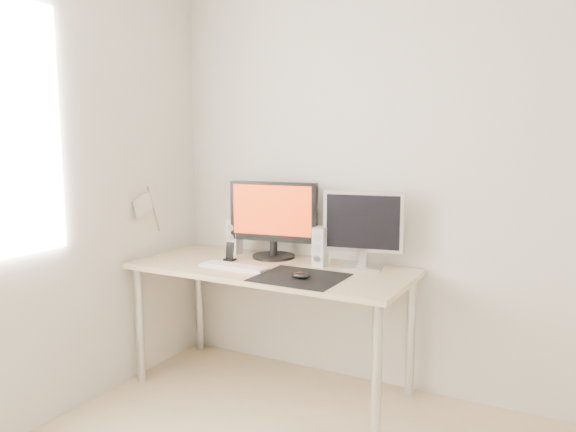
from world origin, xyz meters
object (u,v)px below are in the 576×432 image
(main_monitor, at_px, (273,217))
(keyboard, at_px, (234,266))
(speaker_left, at_px, (234,236))
(desk, at_px, (271,280))
(speaker_right, at_px, (320,247))
(mouse, at_px, (301,275))
(second_monitor, at_px, (363,226))
(phone_dock, at_px, (230,255))

(main_monitor, height_order, keyboard, main_monitor)
(main_monitor, relative_size, speaker_left, 2.46)
(desk, bearing_deg, speaker_right, 29.69)
(mouse, distance_m, keyboard, 0.45)
(desk, bearing_deg, keyboard, -141.87)
(mouse, height_order, keyboard, mouse)
(speaker_right, relative_size, keyboard, 0.53)
(desk, relative_size, second_monitor, 3.56)
(second_monitor, height_order, keyboard, second_monitor)
(main_monitor, bearing_deg, second_monitor, 0.85)
(second_monitor, distance_m, speaker_right, 0.27)
(keyboard, relative_size, phone_dock, 3.80)
(second_monitor, relative_size, speaker_left, 2.01)
(second_monitor, relative_size, speaker_right, 2.01)
(second_monitor, height_order, speaker_left, second_monitor)
(speaker_left, bearing_deg, mouse, -29.45)
(speaker_right, height_order, phone_dock, speaker_right)
(main_monitor, relative_size, speaker_right, 2.46)
(mouse, distance_m, main_monitor, 0.59)
(main_monitor, height_order, speaker_right, main_monitor)
(mouse, distance_m, desk, 0.35)
(mouse, bearing_deg, main_monitor, 134.89)
(mouse, height_order, speaker_left, speaker_left)
(mouse, distance_m, speaker_left, 0.76)
(main_monitor, xyz_separation_m, speaker_right, (0.34, -0.06, -0.14))
(desk, xyz_separation_m, main_monitor, (-0.10, 0.20, 0.33))
(second_monitor, distance_m, keyboard, 0.76)
(main_monitor, height_order, speaker_left, main_monitor)
(speaker_left, xyz_separation_m, phone_dock, (0.08, -0.17, -0.08))
(speaker_left, bearing_deg, keyboard, -56.78)
(mouse, relative_size, desk, 0.06)
(main_monitor, xyz_separation_m, speaker_left, (-0.27, -0.01, -0.14))
(mouse, xyz_separation_m, phone_dock, (-0.57, 0.20, 0.01))
(keyboard, bearing_deg, desk, 38.13)
(speaker_left, bearing_deg, speaker_right, -4.32)
(speaker_left, distance_m, speaker_right, 0.62)
(mouse, relative_size, keyboard, 0.24)
(mouse, height_order, main_monitor, main_monitor)
(second_monitor, bearing_deg, main_monitor, -179.15)
(speaker_left, distance_m, keyboard, 0.39)
(phone_dock, bearing_deg, mouse, -19.04)
(mouse, xyz_separation_m, speaker_left, (-0.65, 0.37, 0.09))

